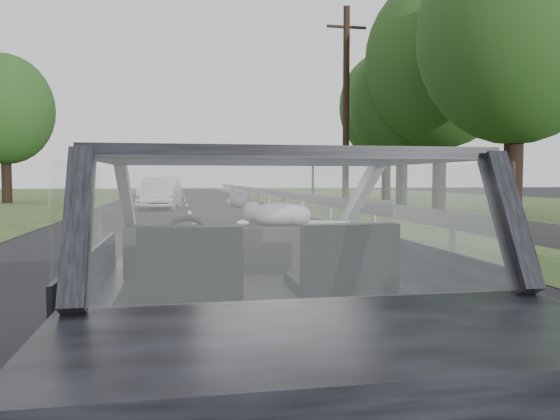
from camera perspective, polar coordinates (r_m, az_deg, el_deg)
name	(u,v)px	position (r m, az deg, el deg)	size (l,w,h in m)	color
ground	(261,407)	(3.35, -2.05, -19.92)	(140.00, 140.00, 0.00)	black
subject_car	(260,283)	(3.13, -2.08, -7.63)	(1.80, 4.00, 1.45)	black
dashboard	(246,248)	(3.72, -3.53, -3.93)	(1.58, 0.45, 0.30)	black
driver_seat	(190,266)	(2.78, -9.38, -5.81)	(0.50, 0.72, 0.42)	black
passenger_seat	(343,262)	(2.91, 6.62, -5.38)	(0.50, 0.72, 0.42)	black
steering_wheel	(188,244)	(3.39, -9.63, -3.49)	(0.36, 0.36, 0.04)	black
cat	(277,213)	(3.69, -0.27, -0.29)	(0.59, 0.18, 0.27)	#9C9CA2
guardrail	(370,208)	(13.90, 9.35, 0.24)	(0.05, 90.00, 0.32)	gray
other_car	(160,193)	(24.11, -12.38, 1.76)	(1.65, 4.19, 1.38)	silver
highway_sign	(313,177)	(23.83, 3.45, 3.45)	(0.11, 1.10, 2.74)	#216A30
utility_pole	(346,109)	(23.33, 6.92, 10.43)	(0.27, 0.27, 8.43)	black
tree_0	(515,76)	(17.26, 23.39, 12.73)	(5.57, 5.57, 8.43)	#23471F
tree_1	(440,96)	(23.60, 16.42, 11.34)	(6.15, 6.15, 9.32)	#23471F
tree_2	(402,127)	(25.23, 12.66, 8.49)	(4.79, 4.79, 7.25)	#23471F
tree_3	(387,128)	(33.74, 11.08, 8.37)	(5.70, 5.70, 8.64)	#23471F
tree_6	(5,131)	(32.42, -26.77, 7.38)	(5.02, 5.02, 7.61)	#23471F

